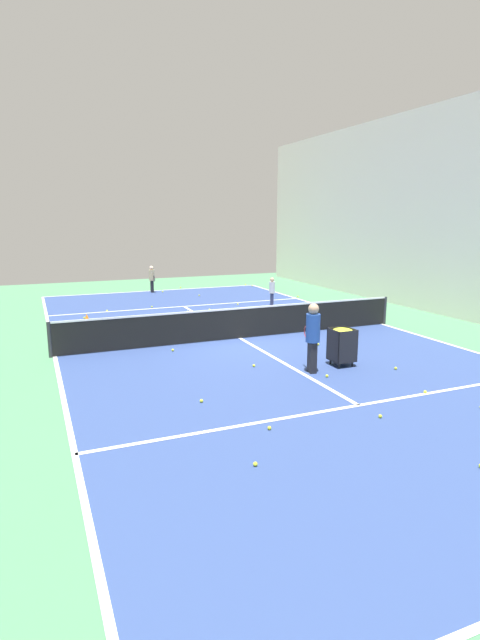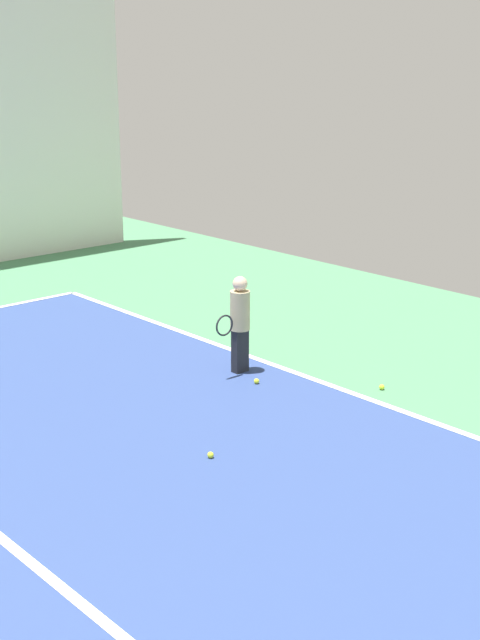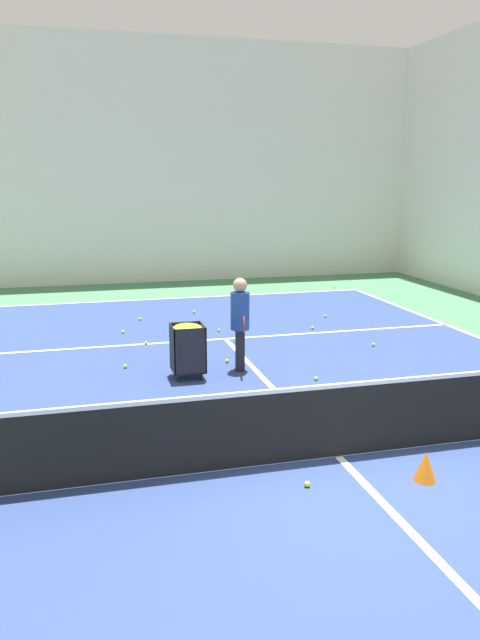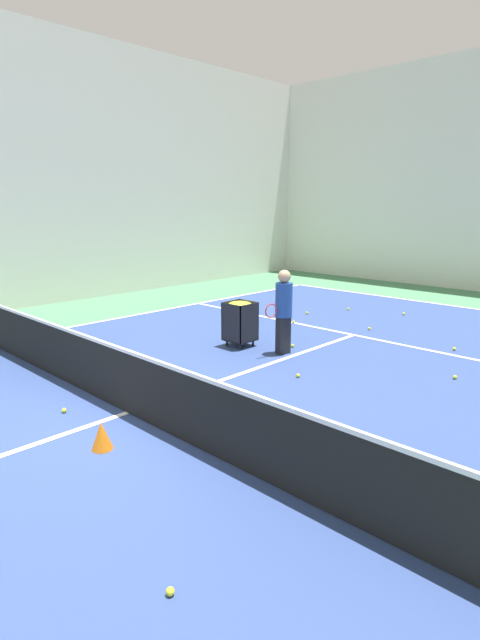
# 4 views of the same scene
# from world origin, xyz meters

# --- Properties ---
(ground_plane) EXTENTS (32.11, 32.11, 0.00)m
(ground_plane) POSITION_xyz_m (0.00, 0.00, 0.00)
(ground_plane) COLOR #477F56
(court_playing_area) EXTENTS (10.66, 21.91, 0.00)m
(court_playing_area) POSITION_xyz_m (0.00, 0.00, 0.00)
(court_playing_area) COLOR navy
(court_playing_area) RESTS_ON ground
(line_baseline_near) EXTENTS (10.66, 0.10, 0.00)m
(line_baseline_near) POSITION_xyz_m (0.00, -10.96, 0.01)
(line_baseline_near) COLOR white
(line_baseline_near) RESTS_ON ground
(line_sideline_left) EXTENTS (0.10, 21.91, 0.00)m
(line_sideline_left) POSITION_xyz_m (-5.33, 0.00, 0.01)
(line_sideline_left) COLOR white
(line_sideline_left) RESTS_ON ground
(line_sideline_right) EXTENTS (0.10, 21.91, 0.00)m
(line_sideline_right) POSITION_xyz_m (5.33, 0.00, 0.01)
(line_sideline_right) COLOR white
(line_sideline_right) RESTS_ON ground
(line_service_near) EXTENTS (10.66, 0.10, 0.00)m
(line_service_near) POSITION_xyz_m (0.00, -6.03, 0.01)
(line_service_near) COLOR white
(line_service_near) RESTS_ON ground
(line_service_far) EXTENTS (10.66, 0.10, 0.00)m
(line_service_far) POSITION_xyz_m (0.00, 6.03, 0.01)
(line_service_far) COLOR white
(line_service_far) RESTS_ON ground
(line_centre_service) EXTENTS (0.10, 12.05, 0.00)m
(line_centre_service) POSITION_xyz_m (0.00, 0.00, 0.01)
(line_centre_service) COLOR white
(line_centre_service) RESTS_ON ground
(hall_enclosure_left) EXTENTS (0.15, 28.41, 7.74)m
(hall_enclosure_left) POSITION_xyz_m (-8.51, 0.00, 3.87)
(hall_enclosure_left) COLOR silver
(hall_enclosure_left) RESTS_ON ground
(tennis_net) EXTENTS (10.96, 0.10, 0.96)m
(tennis_net) POSITION_xyz_m (0.00, 0.00, 0.50)
(tennis_net) COLOR #2D2D33
(tennis_net) RESTS_ON ground
(player_near_baseline) EXTENTS (0.26, 0.59, 1.31)m
(player_near_baseline) POSITION_xyz_m (0.30, -10.44, 0.75)
(player_near_baseline) COLOR black
(player_near_baseline) RESTS_ON ground
(coach_at_net) EXTENTS (0.40, 0.69, 1.67)m
(coach_at_net) POSITION_xyz_m (-0.26, 3.80, 0.96)
(coach_at_net) COLOR black
(coach_at_net) RESTS_ON ground
(child_midcourt) EXTENTS (0.30, 0.30, 1.19)m
(child_midcourt) POSITION_xyz_m (-3.45, -4.77, 0.68)
(child_midcourt) COLOR #2D3351
(child_midcourt) RESTS_ON ground
(ball_cart) EXTENTS (0.55, 0.55, 0.95)m
(ball_cart) POSITION_xyz_m (-1.24, 3.59, 0.67)
(ball_cart) COLOR black
(ball_cart) RESTS_ON ground
(training_cone_0) EXTENTS (0.26, 0.26, 0.34)m
(training_cone_0) POSITION_xyz_m (0.70, -0.81, 0.18)
(training_cone_0) COLOR orange
(training_cone_0) RESTS_ON ground
(training_cone_1) EXTENTS (0.24, 0.24, 0.31)m
(training_cone_1) POSITION_xyz_m (4.06, -4.26, 0.16)
(training_cone_1) COLOR orange
(training_cone_1) RESTS_ON ground
(tennis_ball_0) EXTENTS (0.07, 0.07, 0.07)m
(tennis_ball_0) POSITION_xyz_m (-5.12, -10.49, 0.04)
(tennis_ball_0) COLOR yellow
(tennis_ball_0) RESTS_ON ground
(tennis_ball_1) EXTENTS (0.07, 0.07, 0.07)m
(tennis_ball_1) POSITION_xyz_m (4.16, -1.82, 0.04)
(tennis_ball_1) COLOR yellow
(tennis_ball_1) RESTS_ON ground
(tennis_ball_3) EXTENTS (0.07, 0.07, 0.07)m
(tennis_ball_3) POSITION_xyz_m (0.24, -4.69, 0.04)
(tennis_ball_3) COLOR yellow
(tennis_ball_3) RESTS_ON ground
(tennis_ball_4) EXTENTS (0.07, 0.07, 0.07)m
(tennis_ball_4) POSITION_xyz_m (-0.38, 4.28, 0.04)
(tennis_ball_4) COLOR yellow
(tennis_ball_4) RESTS_ON ground
(tennis_ball_5) EXTENTS (0.07, 0.07, 0.07)m
(tennis_ball_5) POSITION_xyz_m (-0.18, -10.30, 0.04)
(tennis_ball_5) COLOR yellow
(tennis_ball_5) RESTS_ON ground
(tennis_ball_6) EXTENTS (0.07, 0.07, 0.07)m
(tennis_ball_6) POSITION_xyz_m (0.84, 2.88, 0.04)
(tennis_ball_6) COLOR yellow
(tennis_ball_6) RESTS_ON ground
(tennis_ball_7) EXTENTS (0.07, 0.07, 0.07)m
(tennis_ball_7) POSITION_xyz_m (2.12, 6.38, 0.04)
(tennis_ball_7) COLOR yellow
(tennis_ball_7) RESTS_ON ground
(tennis_ball_8) EXTENTS (0.07, 0.07, 0.07)m
(tennis_ball_8) POSITION_xyz_m (-1.47, -8.44, 0.04)
(tennis_ball_8) COLOR yellow
(tennis_ball_8) RESTS_ON ground
(tennis_ball_9) EXTENTS (0.07, 0.07, 0.07)m
(tennis_ball_9) POSITION_xyz_m (-1.70, 6.00, 0.04)
(tennis_ball_9) COLOR yellow
(tennis_ball_9) RESTS_ON ground
(tennis_ball_10) EXTENTS (0.07, 0.07, 0.07)m
(tennis_ball_10) POSITION_xyz_m (0.01, 6.70, 0.04)
(tennis_ball_10) COLOR yellow
(tennis_ball_10) RESTS_ON ground
(tennis_ball_11) EXTENTS (0.07, 0.07, 0.07)m
(tennis_ball_11) POSITION_xyz_m (-2.20, -5.48, 0.04)
(tennis_ball_11) COLOR yellow
(tennis_ball_11) RESTS_ON ground
(tennis_ball_12) EXTENTS (0.07, 0.07, 0.07)m
(tennis_ball_12) POSITION_xyz_m (-4.98, -11.08, 0.04)
(tennis_ball_12) COLOR yellow
(tennis_ball_12) RESTS_ON ground
(tennis_ball_13) EXTENTS (0.07, 0.07, 0.07)m
(tennis_ball_13) POSITION_xyz_m (2.80, 4.67, 0.04)
(tennis_ball_13) COLOR yellow
(tennis_ball_13) RESTS_ON ground
(tennis_ball_14) EXTENTS (0.07, 0.07, 0.07)m
(tennis_ball_14) POSITION_xyz_m (2.30, 0.67, 0.04)
(tennis_ball_14) COLOR yellow
(tennis_ball_14) RESTS_ON ground
(tennis_ball_15) EXTENTS (0.07, 0.07, 0.07)m
(tennis_ball_15) POSITION_xyz_m (1.28, -6.29, 0.04)
(tennis_ball_15) COLOR yellow
(tennis_ball_15) RESTS_ON ground
(tennis_ball_16) EXTENTS (0.07, 0.07, 0.07)m
(tennis_ball_16) POSITION_xyz_m (-2.25, 4.42, 0.04)
(tennis_ball_16) COLOR yellow
(tennis_ball_16) RESTS_ON ground
(tennis_ball_17) EXTENTS (0.07, 0.07, 0.07)m
(tennis_ball_17) POSITION_xyz_m (2.89, 7.46, 0.04)
(tennis_ball_17) COLOR yellow
(tennis_ball_17) RESTS_ON ground
(tennis_ball_18) EXTENTS (0.07, 0.07, 0.07)m
(tennis_ball_18) POSITION_xyz_m (1.01, -4.00, 0.04)
(tennis_ball_18) COLOR yellow
(tennis_ball_18) RESTS_ON ground
(tennis_ball_19) EXTENTS (0.07, 0.07, 0.07)m
(tennis_ball_19) POSITION_xyz_m (-5.02, -3.85, 0.04)
(tennis_ball_19) COLOR yellow
(tennis_ball_19) RESTS_ON ground
(tennis_ball_22) EXTENTS (0.07, 0.07, 0.07)m
(tennis_ball_22) POSITION_xyz_m (-4.90, -1.50, 0.04)
(tennis_ball_22) COLOR yellow
(tennis_ball_22) RESTS_ON ground
(tennis_ball_23) EXTENTS (0.07, 0.07, 0.07)m
(tennis_ball_23) POSITION_xyz_m (-4.05, -3.26, 0.04)
(tennis_ball_23) COLOR yellow
(tennis_ball_23) RESTS_ON ground
(tennis_ball_24) EXTENTS (0.07, 0.07, 0.07)m
(tennis_ball_24) POSITION_xyz_m (-3.74, -4.22, 0.04)
(tennis_ball_24) COLOR yellow
(tennis_ball_24) RESTS_ON ground
(tennis_ball_25) EXTENTS (0.07, 0.07, 0.07)m
(tennis_ball_25) POSITION_xyz_m (-1.39, -11.33, 0.04)
(tennis_ball_25) COLOR yellow
(tennis_ball_25) RESTS_ON ground
(tennis_ball_26) EXTENTS (0.07, 0.07, 0.07)m
(tennis_ball_26) POSITION_xyz_m (4.10, -2.24, 0.04)
(tennis_ball_26) COLOR yellow
(tennis_ball_26) RESTS_ON ground
(tennis_ball_27) EXTENTS (0.07, 0.07, 0.07)m
(tennis_ball_27) POSITION_xyz_m (-5.56, -6.32, 0.04)
(tennis_ball_27) COLOR yellow
(tennis_ball_27) RESTS_ON ground
(tennis_ball_28) EXTENTS (0.07, 0.07, 0.07)m
(tennis_ball_28) POSITION_xyz_m (3.10, -6.09, 0.04)
(tennis_ball_28) COLOR yellow
(tennis_ball_28) RESTS_ON ground
(tennis_ball_29) EXTENTS (0.07, 0.07, 0.07)m
(tennis_ball_29) POSITION_xyz_m (-0.65, -0.62, 0.04)
(tennis_ball_29) COLOR yellow
(tennis_ball_29) RESTS_ON ground
(tennis_ball_31) EXTENTS (0.07, 0.07, 0.07)m
(tennis_ball_31) POSITION_xyz_m (-1.75, 1.67, 0.04)
(tennis_ball_31) COLOR yellow
(tennis_ball_31) RESTS_ON ground
(tennis_ball_32) EXTENTS (0.07, 0.07, 0.07)m
(tennis_ball_32) POSITION_xyz_m (-0.69, -4.78, 0.04)
(tennis_ball_32) COLOR yellow
(tennis_ball_32) RESTS_ON ground
(tennis_ball_33) EXTENTS (0.07, 0.07, 0.07)m
(tennis_ball_33) POSITION_xyz_m (3.14, -1.70, 0.04)
(tennis_ball_33) COLOR yellow
(tennis_ball_33) RESTS_ON ground
(tennis_ball_34) EXTENTS (0.07, 0.07, 0.07)m
(tennis_ball_34) POSITION_xyz_m (4.08, -5.00, 0.04)
(tennis_ball_34) COLOR yellow
(tennis_ball_34) RESTS_ON ground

